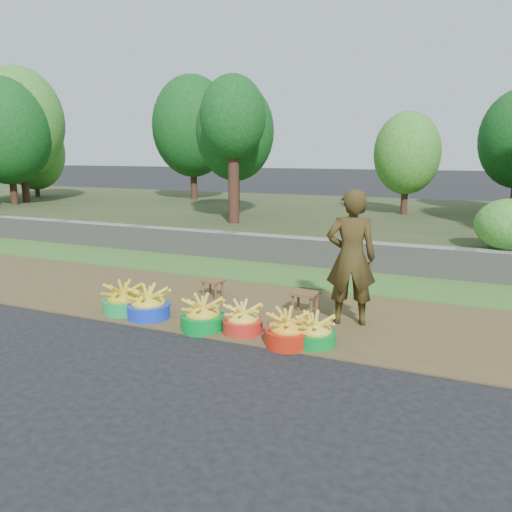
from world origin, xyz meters
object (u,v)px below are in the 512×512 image
at_px(stool_right, 305,297).
at_px(basin_e, 288,331).
at_px(basin_f, 315,333).
at_px(basin_a, 123,300).
at_px(basin_d, 243,320).
at_px(vendor_woman, 351,258).
at_px(basin_c, 203,316).
at_px(basin_b, 148,305).
at_px(stool_left, 213,283).

bearing_deg(stool_right, basin_e, -81.78).
bearing_deg(basin_f, basin_a, 178.32).
distance_m(basin_d, basin_f, 0.92).
bearing_deg(vendor_woman, basin_f, 62.72).
distance_m(basin_e, stool_right, 1.11).
bearing_deg(vendor_woman, basin_d, 21.52).
height_order(basin_c, basin_d, basin_c).
bearing_deg(basin_b, stool_right, 27.46).
bearing_deg(basin_c, stool_left, 112.98).
relative_size(basin_a, vendor_woman, 0.33).
relative_size(basin_c, vendor_woman, 0.32).
height_order(basin_a, basin_c, basin_a).
relative_size(basin_a, basin_c, 1.03).
bearing_deg(basin_f, vendor_woman, 78.39).
distance_m(basin_f, vendor_woman, 1.14).
xyz_separation_m(basin_a, stool_right, (2.27, 0.91, 0.08)).
bearing_deg(basin_f, basin_e, -159.64).
bearing_deg(basin_f, stool_left, 148.65).
height_order(basin_a, vendor_woman, vendor_woman).
bearing_deg(basin_a, basin_d, -1.32).
relative_size(basin_e, vendor_woman, 0.31).
relative_size(basin_a, basin_b, 0.99).
distance_m(basin_a, basin_b, 0.44).
xyz_separation_m(basin_b, basin_c, (0.86, -0.08, -0.01)).
bearing_deg(basin_e, stool_left, 142.06).
distance_m(basin_a, basin_d, 1.80).
xyz_separation_m(basin_f, stool_right, (-0.45, 0.99, 0.10)).
xyz_separation_m(basin_a, basin_c, (1.30, -0.13, -0.01)).
xyz_separation_m(basin_e, basin_f, (0.29, 0.11, -0.02)).
xyz_separation_m(basin_b, basin_d, (1.36, 0.01, -0.02)).
bearing_deg(basin_b, basin_f, -0.83).
relative_size(basin_b, basin_e, 1.07).
relative_size(basin_d, stool_left, 1.43).
relative_size(basin_f, stool_left, 1.38).
relative_size(basin_e, stool_left, 1.52).
height_order(basin_f, vendor_woman, vendor_woman).
distance_m(stool_left, vendor_woman, 2.24).
height_order(basin_a, basin_f, basin_a).
relative_size(basin_b, stool_right, 1.50).
bearing_deg(basin_d, basin_a, 178.68).
xyz_separation_m(basin_f, stool_left, (-1.95, 1.19, 0.08)).
bearing_deg(vendor_woman, stool_right, -25.92).
bearing_deg(basin_e, basin_a, 175.61).
bearing_deg(basin_d, stool_left, 131.79).
bearing_deg(stool_left, basin_c, -67.02).
bearing_deg(basin_b, basin_c, -5.43).
bearing_deg(stool_right, basin_c, -133.38).
relative_size(stool_left, stool_right, 0.92).
height_order(basin_c, basin_f, basin_c).
relative_size(basin_c, basin_e, 1.03).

